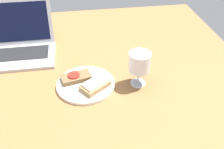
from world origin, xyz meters
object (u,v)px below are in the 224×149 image
Objects in this scene: sandwich_with_tomato at (76,77)px; wine_glass at (139,64)px; laptop at (17,43)px; sandwich_with_cheese at (95,85)px; plate at (86,84)px.

wine_glass is at bearing -12.05° from sandwich_with_tomato.
wine_glass is at bearing -31.80° from laptop.
sandwich_with_tomato is 0.99× the size of sandwich_with_cheese.
plate is 5.14cm from sandwich_with_cheese.
laptop reaches higher than plate.
plate is at bearing -44.63° from laptop.
laptop is (-32.73, 32.16, 2.35)cm from sandwich_with_cheese.
laptop reaches higher than wine_glass.
wine_glass is at bearing -5.37° from plate.
laptop is at bearing 148.20° from wine_glass.
sandwich_with_tomato is 0.89× the size of wine_glass.
wine_glass reaches higher than plate.
sandwich_with_cheese is 0.90× the size of wine_glass.
laptop is (-49.68, 30.81, -4.79)cm from wine_glass.
wine_glass is 0.42× the size of laptop.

